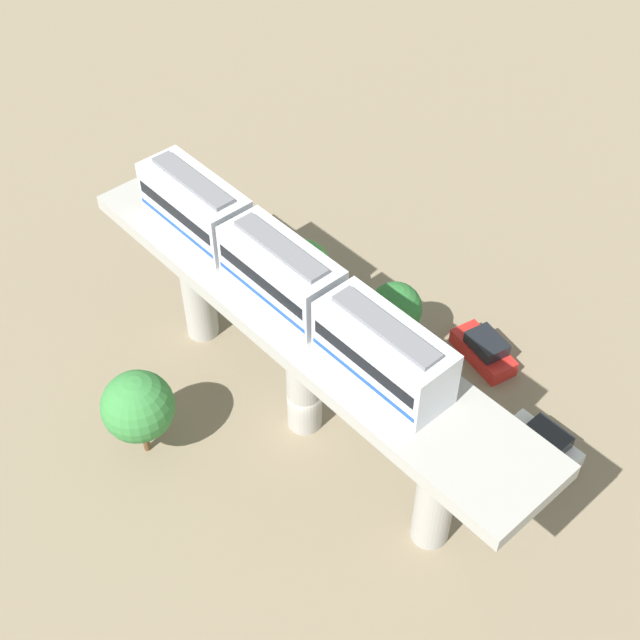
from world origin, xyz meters
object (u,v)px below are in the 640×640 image
object	(u,v)px
train	(281,272)
tree_near_viaduct	(138,407)
parked_car_white	(543,443)
tree_mid_lot	(304,267)
parked_car_red	(484,350)
tree_far_corner	(395,309)

from	to	relation	value
train	tree_near_viaduct	world-z (taller)	train
train	tree_near_viaduct	xyz separation A→B (m)	(7.50, -2.79, -6.61)
parked_car_white	tree_mid_lot	world-z (taller)	tree_mid_lot
parked_car_white	parked_car_red	xyz separation A→B (m)	(-2.84, -6.52, 0.00)
parked_car_red	tree_mid_lot	bearing A→B (deg)	-49.81
train	tree_mid_lot	size ratio (longest dim) A/B	3.72
tree_far_corner	train	bearing A→B (deg)	-8.07
parked_car_white	tree_mid_lot	distance (m)	16.88
parked_car_red	tree_mid_lot	size ratio (longest dim) A/B	0.81
parked_car_white	parked_car_red	distance (m)	7.11
tree_mid_lot	tree_far_corner	world-z (taller)	tree_mid_lot
parked_car_red	tree_mid_lot	distance (m)	11.66
train	tree_near_viaduct	bearing A→B (deg)	-20.39
tree_mid_lot	tree_far_corner	size ratio (longest dim) A/B	1.06
train	parked_car_white	bearing A→B (deg)	125.09
parked_car_white	tree_mid_lot	size ratio (longest dim) A/B	0.76
train	parked_car_red	world-z (taller)	train
parked_car_red	tree_far_corner	distance (m)	6.10
tree_far_corner	tree_mid_lot	bearing A→B (deg)	-73.75
tree_near_viaduct	parked_car_red	bearing A→B (deg)	157.08
train	tree_far_corner	world-z (taller)	train
parked_car_white	parked_car_red	bearing A→B (deg)	-113.61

